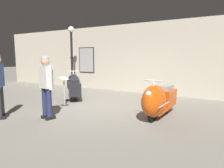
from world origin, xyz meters
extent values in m
plane|color=slate|center=(0.00, 0.00, 0.00)|extent=(60.00, 60.00, 0.00)
cube|color=#BCB29E|center=(0.00, 3.34, 1.62)|extent=(18.00, 0.20, 3.24)
cube|color=black|center=(-2.82, 3.23, 1.54)|extent=(0.98, 0.03, 1.35)
cube|color=#9E9E9E|center=(-2.82, 3.21, 1.54)|extent=(0.90, 0.01, 1.27)
cylinder|color=black|center=(-1.94, 1.10, 0.22)|extent=(0.37, 0.39, 0.45)
cylinder|color=silver|center=(-1.94, 1.10, 0.22)|extent=(0.22, 0.22, 0.20)
cylinder|color=black|center=(-1.21, 0.33, 0.22)|extent=(0.37, 0.39, 0.45)
cylinder|color=silver|center=(-1.21, 0.33, 0.22)|extent=(0.22, 0.22, 0.20)
cube|color=black|center=(-1.57, 0.72, 0.20)|extent=(1.02, 1.05, 0.06)
ellipsoid|color=black|center=(-1.90, 1.06, 0.54)|extent=(1.07, 1.08, 0.85)
cube|color=black|center=(-1.24, 0.36, 0.47)|extent=(0.85, 0.86, 0.49)
cube|color=black|center=(-1.24, 0.36, 0.78)|extent=(0.60, 0.61, 0.13)
sphere|color=silver|center=(-2.11, 1.29, 0.78)|extent=(0.17, 0.17, 0.17)
cylinder|color=silver|center=(-1.92, 1.09, 0.93)|extent=(0.05, 0.05, 0.31)
cylinder|color=silver|center=(-1.92, 1.09, 1.09)|extent=(0.38, 0.36, 0.04)
cylinder|color=black|center=(2.14, -0.54, 0.22)|extent=(0.12, 0.45, 0.44)
cylinder|color=silver|center=(2.14, -0.54, 0.22)|extent=(0.12, 0.21, 0.20)
cylinder|color=black|center=(2.22, 0.51, 0.22)|extent=(0.12, 0.45, 0.44)
cylinder|color=silver|center=(2.22, 0.51, 0.22)|extent=(0.12, 0.21, 0.20)
cube|color=#C6470F|center=(2.18, -0.01, 0.20)|extent=(0.48, 1.08, 0.06)
ellipsoid|color=#C6470F|center=(2.14, -0.48, 0.54)|extent=(0.64, 0.97, 0.84)
cube|color=#C6470F|center=(2.21, 0.47, 0.47)|extent=(0.50, 0.79, 0.49)
cube|color=gray|center=(2.21, 0.47, 0.78)|extent=(0.35, 0.55, 0.13)
sphere|color=silver|center=(2.12, -0.79, 0.77)|extent=(0.17, 0.17, 0.17)
cylinder|color=silver|center=(2.14, -0.52, 0.93)|extent=(0.05, 0.05, 0.31)
cylinder|color=silver|center=(2.14, -0.52, 1.08)|extent=(0.49, 0.07, 0.04)
cube|color=silver|center=(2.43, -0.50, 0.48)|extent=(0.07, 0.75, 0.03)
cylinder|color=black|center=(-2.94, 2.18, 0.09)|extent=(0.28, 0.28, 0.18)
cylinder|color=black|center=(-2.94, 2.18, 1.54)|extent=(0.11, 0.11, 2.71)
torus|color=black|center=(-2.94, 2.18, 1.67)|extent=(0.19, 0.19, 0.04)
sphere|color=white|center=(-2.94, 2.18, 3.03)|extent=(0.31, 0.31, 0.31)
cube|color=black|center=(-0.32, -1.72, 0.04)|extent=(0.17, 0.29, 0.08)
cylinder|color=#23284C|center=(-0.33, -1.74, 0.51)|extent=(0.15, 0.15, 0.85)
cube|color=black|center=(-0.55, -1.67, 0.04)|extent=(0.17, 0.29, 0.08)
cylinder|color=#23284C|center=(-0.55, -1.69, 0.51)|extent=(0.15, 0.15, 0.85)
cube|color=silver|center=(-0.44, -1.72, 1.16)|extent=(0.43, 0.30, 0.60)
cylinder|color=silver|center=(-0.20, -1.78, 1.15)|extent=(0.09, 0.09, 0.63)
cylinder|color=silver|center=(-0.68, -1.66, 1.15)|extent=(0.09, 0.09, 0.63)
sphere|color=tan|center=(-0.44, -1.72, 1.57)|extent=(0.23, 0.23, 0.23)
sphere|color=gray|center=(-0.44, -1.72, 1.62)|extent=(0.21, 0.21, 0.21)
cube|color=black|center=(-1.51, -2.40, 0.04)|extent=(0.28, 0.27, 0.09)
cube|color=black|center=(-1.67, -2.23, 0.04)|extent=(0.28, 0.27, 0.09)
cylinder|color=#38383D|center=(-1.69, -2.24, 0.53)|extent=(0.15, 0.15, 0.88)
cylinder|color=#334C8C|center=(-1.78, -2.14, 1.18)|extent=(0.10, 0.10, 0.64)
cylinder|color=#333338|center=(-1.10, -0.35, 0.01)|extent=(0.28, 0.28, 0.02)
cylinder|color=#A5A5AD|center=(-1.10, -0.35, 0.48)|extent=(0.04, 0.04, 0.91)
cube|color=silver|center=(-1.10, -0.35, 0.96)|extent=(0.26, 0.34, 0.12)
camera|label=1|loc=(3.68, -5.35, 1.66)|focal=31.34mm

